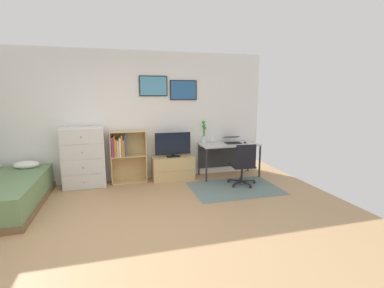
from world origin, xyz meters
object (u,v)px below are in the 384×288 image
office_chair (244,164)px  laptop (232,140)px  bookshelf (125,153)px  wine_glass (212,139)px  tv_stand (173,168)px  television (173,145)px  computer_mouse (245,142)px  dresser (84,157)px  desk (228,149)px  bamboo_vase (204,132)px

office_chair → laptop: laptop is taller
bookshelf → wine_glass: (1.82, -0.24, 0.25)m
tv_stand → laptop: 1.47m
television → computer_mouse: (1.62, -0.11, -0.00)m
tv_stand → office_chair: (1.27, -0.81, 0.21)m
tv_stand → television: 0.51m
office_chair → laptop: 0.86m
bookshelf → wine_glass: bearing=-7.6°
dresser → computer_mouse: dresser is taller
desk → bamboo_vase: bearing=164.7°
television → computer_mouse: 1.62m
tv_stand → television: television is taller
dresser → tv_stand: 1.82m
television → office_chair: television is taller
desk → tv_stand: bearing=178.9°
bookshelf → bamboo_vase: size_ratio=2.15×
dresser → computer_mouse: (3.40, -0.12, 0.16)m
desk → computer_mouse: 0.41m
wine_glass → bamboo_vase: bearing=107.1°
dresser → laptop: dresser is taller
office_chair → bamboo_vase: bamboo_vase is taller
laptop → computer_mouse: laptop is taller
dresser → tv_stand: size_ratio=1.34×
desk → wine_glass: bearing=-158.7°
office_chair → wine_glass: size_ratio=4.78×
computer_mouse → wine_glass: (-0.79, -0.06, 0.12)m
bookshelf → laptop: (2.36, -0.08, 0.17)m
desk → bamboo_vase: size_ratio=2.57×
television → laptop: size_ratio=1.93×
dresser → tv_stand: (1.78, 0.02, -0.34)m
television → bamboo_vase: size_ratio=1.51×
dresser → office_chair: dresser is taller
computer_mouse → wine_glass: wine_glass is taller
bookshelf → desk: 2.25m
laptop → office_chair: bearing=-92.1°
desk → laptop: 0.22m
office_chair → computer_mouse: size_ratio=8.27×
dresser → wine_glass: 2.63m
television → office_chair: (1.27, -0.79, -0.30)m
bamboo_vase → desk: bearing=-15.3°
bookshelf → office_chair: size_ratio=1.26×
bamboo_vase → wine_glass: 0.34m
computer_mouse → bamboo_vase: bearing=164.3°
bamboo_vase → television: bearing=-169.2°
desk → computer_mouse: (0.37, -0.11, 0.15)m
wine_glass → office_chair: bearing=-54.1°
laptop → computer_mouse: 0.28m
dresser → computer_mouse: size_ratio=11.44×
television → office_chair: bearing=-31.7°
tv_stand → wine_glass: 1.05m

